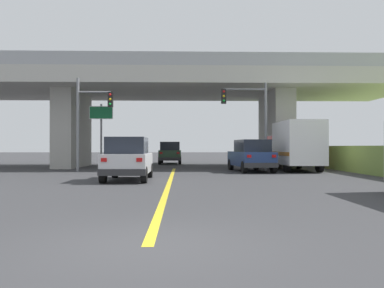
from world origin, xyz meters
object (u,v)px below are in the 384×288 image
suv_lead (128,159)px  highway_sign (101,121)px  sedan_oncoming (170,153)px  suv_crossing (251,156)px  traffic_signal_nearside (251,113)px  traffic_signal_farside (89,114)px  box_truck (295,145)px

suv_lead → highway_sign: bearing=107.9°
suv_lead → sedan_oncoming: same height
suv_crossing → suv_lead: bearing=-142.4°
highway_sign → suv_lead: bearing=-72.1°
traffic_signal_nearside → sedan_oncoming: bearing=117.1°
suv_lead → traffic_signal_nearside: (7.10, 7.34, 2.81)m
traffic_signal_nearside → suv_crossing: bearing=-101.3°
traffic_signal_farside → highway_sign: bearing=89.0°
suv_crossing → box_truck: size_ratio=0.76×
box_truck → traffic_signal_farside: bearing=-177.8°
suv_lead → sedan_oncoming: 18.46m
suv_lead → box_truck: box_truck is taller
traffic_signal_nearside → traffic_signal_farside: size_ratio=1.00×
sedan_oncoming → traffic_signal_nearside: bearing=-62.9°
box_truck → sedan_oncoming: box_truck is taller
suv_crossing → traffic_signal_nearside: traffic_signal_nearside is taller
box_truck → sedan_oncoming: bearing=127.6°
sedan_oncoming → highway_sign: (-4.79, -8.06, 2.45)m
sedan_oncoming → traffic_signal_farside: bearing=-112.7°
sedan_oncoming → traffic_signal_farside: 12.85m
suv_crossing → traffic_signal_farside: size_ratio=0.83×
suv_crossing → sedan_oncoming: size_ratio=1.05×
box_truck → highway_sign: bearing=167.2°
suv_crossing → box_truck: box_truck is taller
suv_lead → suv_crossing: (6.94, 6.50, 0.00)m
suv_lead → suv_crossing: same height
traffic_signal_nearside → traffic_signal_farside: traffic_signal_nearside is taller
sedan_oncoming → highway_sign: size_ratio=1.01×
sedan_oncoming → traffic_signal_nearside: 12.73m
suv_crossing → sedan_oncoming: 13.10m
suv_lead → highway_sign: size_ratio=0.91×
box_truck → traffic_signal_nearside: (-2.88, 0.03, 2.16)m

